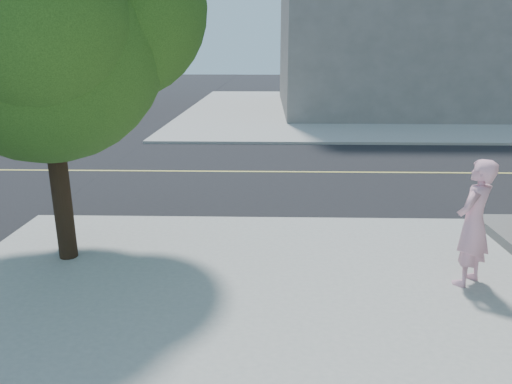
{
  "coord_description": "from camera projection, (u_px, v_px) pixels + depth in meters",
  "views": [
    {
      "loc": [
        4.07,
        -9.69,
        3.58
      ],
      "look_at": [
        3.87,
        -2.05,
        1.3
      ],
      "focal_mm": 33.08,
      "sensor_mm": 36.0,
      "label": 1
    }
  ],
  "objects": [
    {
      "name": "ground",
      "position": [
        84.0,
        221.0,
        10.41
      ],
      "size": [
        140.0,
        140.0,
        0.0
      ],
      "primitive_type": "plane",
      "color": "black",
      "rests_on": "ground"
    },
    {
      "name": "road_ew",
      "position": [
        138.0,
        171.0,
        14.72
      ],
      "size": [
        140.0,
        9.0,
        0.01
      ],
      "primitive_type": "cube",
      "color": "black",
      "rests_on": "ground"
    },
    {
      "name": "sidewalk_ne",
      "position": [
        413.0,
        108.0,
        30.65
      ],
      "size": [
        29.0,
        25.0,
        0.12
      ],
      "primitive_type": "cube",
      "color": "#9D9D97",
      "rests_on": "ground"
    },
    {
      "name": "man_on_phone",
      "position": [
        473.0,
        223.0,
        7.08
      ],
      "size": [
        0.85,
        0.84,
        1.97
      ],
      "primitive_type": "imported",
      "rotation": [
        0.0,
        0.0,
        3.9
      ],
      "color": "#EBA3BB",
      "rests_on": "sidewalk_se"
    },
    {
      "name": "street_tree",
      "position": [
        46.0,
        10.0,
        7.15
      ],
      "size": [
        4.75,
        4.32,
        6.31
      ],
      "rotation": [
        0.0,
        0.0,
        0.23
      ],
      "color": "black",
      "rests_on": "sidewalk_se"
    }
  ]
}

